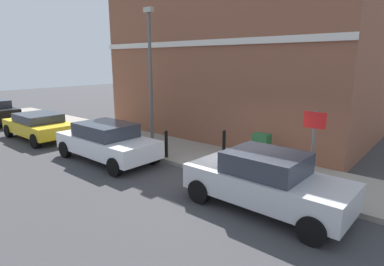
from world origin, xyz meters
TOP-DOWN VIEW (x-y plane):
  - ground at (0.00, 0.00)m, footprint 80.00×80.00m
  - sidewalk at (1.80, 6.00)m, footprint 2.80×30.00m
  - corner_building at (7.15, 4.12)m, footprint 8.00×12.24m
  - car_silver at (-0.60, -1.10)m, footprint 1.95×4.17m
  - car_white at (-0.75, 5.43)m, footprint 1.97×4.37m
  - car_yellow at (-0.83, 10.80)m, footprint 2.03×4.18m
  - utility_cabinet at (2.00, 0.40)m, footprint 0.46×0.61m
  - bollard_near_cabinet at (2.10, 2.02)m, footprint 0.14×0.14m
  - bollard_far_kerb at (0.65, 3.65)m, footprint 0.14×0.14m
  - street_sign at (0.81, -1.72)m, footprint 0.08×0.60m
  - lamppost at (1.86, 5.72)m, footprint 0.20×0.44m

SIDE VIEW (x-z plane):
  - ground at x=0.00m, z-range 0.00..0.00m
  - sidewalk at x=1.80m, z-range 0.00..0.15m
  - utility_cabinet at x=2.00m, z-range 0.11..1.26m
  - car_yellow at x=-0.83m, z-range 0.06..1.31m
  - bollard_near_cabinet at x=2.10m, z-range 0.19..1.22m
  - bollard_far_kerb at x=0.65m, z-range 0.19..1.22m
  - car_white at x=-0.75m, z-range 0.03..1.48m
  - car_silver at x=-0.60m, z-range 0.02..1.52m
  - street_sign at x=0.81m, z-range 0.51..2.81m
  - lamppost at x=1.86m, z-range 0.44..6.16m
  - corner_building at x=7.15m, z-range 0.00..7.72m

